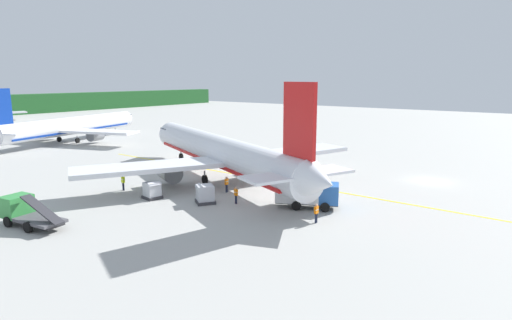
% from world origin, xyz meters
% --- Properties ---
extents(ground, '(240.00, 320.00, 0.20)m').
position_xyz_m(ground, '(0.00, 48.00, -0.10)').
color(ground, '#A8A8A3').
extents(airliner_foreground, '(33.27, 39.53, 11.90)m').
position_xyz_m(airliner_foreground, '(-14.66, 20.50, 3.39)').
color(airliner_foreground, silver).
rests_on(airliner_foreground, ground).
extents(airliner_mid_apron, '(36.58, 30.51, 10.60)m').
position_xyz_m(airliner_mid_apron, '(-8.49, 64.87, 3.02)').
color(airliner_mid_apron, white).
rests_on(airliner_mid_apron, ground).
extents(service_truck_fuel, '(3.03, 6.61, 2.62)m').
position_xyz_m(service_truck_fuel, '(-36.60, 23.18, 1.18)').
color(service_truck_fuel, '#338C3F').
rests_on(service_truck_fuel, ground).
extents(service_truck_baggage, '(4.56, 6.27, 2.66)m').
position_xyz_m(service_truck_baggage, '(-18.14, 6.61, 1.50)').
color(service_truck_baggage, '#2659A5').
rests_on(service_truck_baggage, ground).
extents(cargo_container_near, '(1.83, 1.83, 1.83)m').
position_xyz_m(cargo_container_near, '(-25.00, 20.85, 0.86)').
color(cargo_container_near, '#333338').
rests_on(cargo_container_near, ground).
extents(cargo_container_mid, '(2.47, 2.47, 1.96)m').
position_xyz_m(cargo_container_mid, '(-22.93, 15.41, 0.92)').
color(cargo_container_mid, '#333338').
rests_on(cargo_container_mid, ground).
extents(crew_marshaller, '(0.63, 0.24, 1.70)m').
position_xyz_m(crew_marshaller, '(-21.49, 3.70, 1.01)').
color(crew_marshaller, '#191E33').
rests_on(crew_marshaller, ground).
extents(crew_loader_left, '(0.38, 0.59, 1.73)m').
position_xyz_m(crew_loader_left, '(-21.28, 12.76, 1.02)').
color(crew_loader_left, '#191E33').
rests_on(crew_loader_left, ground).
extents(crew_loader_right, '(0.28, 0.63, 1.79)m').
position_xyz_m(crew_loader_right, '(-24.81, 25.97, 1.06)').
color(crew_loader_right, '#191E33').
rests_on(crew_loader_right, ground).
extents(crew_supervisor, '(0.63, 0.25, 1.74)m').
position_xyz_m(crew_supervisor, '(-18.55, 16.34, 1.03)').
color(crew_supervisor, '#191E33').
rests_on(crew_supervisor, ground).
extents(apron_guide_line, '(0.30, 60.00, 0.01)m').
position_xyz_m(apron_guide_line, '(-11.23, 16.02, 0.01)').
color(apron_guide_line, yellow).
rests_on(apron_guide_line, ground).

